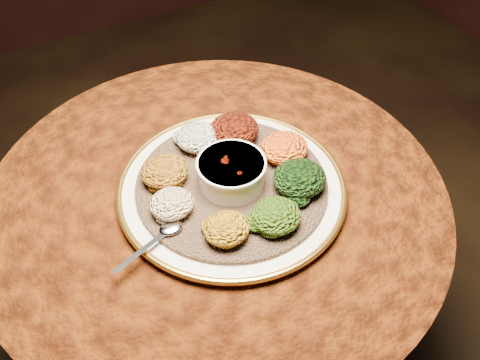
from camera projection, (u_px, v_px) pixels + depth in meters
name	position (u px, v px, depth m)	size (l,w,h in m)	color
table	(218.00, 244.00, 1.23)	(0.96, 0.96, 0.73)	black
platter	(232.00, 188.00, 1.09)	(0.54, 0.54, 0.02)	silver
injera	(232.00, 185.00, 1.09)	(0.39, 0.39, 0.01)	brown
stew_bowl	(231.00, 171.00, 1.06)	(0.14, 0.14, 0.06)	white
spoon	(167.00, 231.00, 0.99)	(0.15, 0.07, 0.01)	silver
portion_ayib	(198.00, 137.00, 1.14)	(0.10, 0.09, 0.05)	white
portion_kitfo	(234.00, 129.00, 1.16)	(0.11, 0.10, 0.05)	black
portion_tikil	(284.00, 148.00, 1.12)	(0.10, 0.10, 0.05)	#C77D10
portion_gomen	(299.00, 178.00, 1.06)	(0.11, 0.10, 0.05)	black
portion_mixveg	(276.00, 216.00, 0.99)	(0.09, 0.09, 0.05)	#AD430B
portion_kik	(226.00, 229.00, 0.97)	(0.09, 0.08, 0.04)	#BB8710
portion_timatim	(172.00, 204.00, 1.02)	(0.09, 0.08, 0.04)	maroon
portion_shiro	(165.00, 171.00, 1.07)	(0.10, 0.09, 0.05)	#966912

